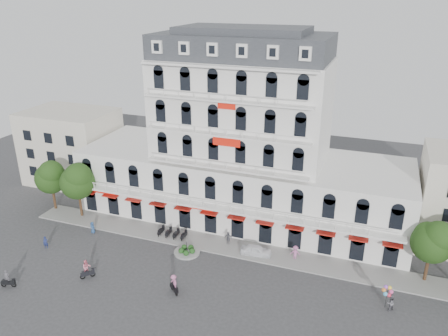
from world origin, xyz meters
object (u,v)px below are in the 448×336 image
parked_car (256,250)px  rider_west (7,279)px  balloon_vendor (389,299)px  rider_southwest (87,269)px  rider_center (174,283)px

parked_car → rider_west: rider_west is taller
rider_west → balloon_vendor: bearing=-3.7°
rider_southwest → balloon_vendor: size_ratio=0.95×
rider_west → balloon_vendor: size_ratio=0.88×
parked_car → rider_southwest: size_ratio=1.63×
parked_car → rider_southwest: rider_southwest is taller
rider_center → rider_southwest: bearing=-134.6°
rider_southwest → balloon_vendor: (31.65, 6.00, 0.05)m
parked_car → rider_west: bearing=115.8°
parked_car → balloon_vendor: 15.98m
rider_southwest → rider_center: size_ratio=1.04×
rider_southwest → parked_car: bearing=-12.5°
parked_car → rider_center: (-6.19, -9.88, 0.53)m
rider_west → rider_center: rider_center is taller
parked_car → balloon_vendor: size_ratio=1.55×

